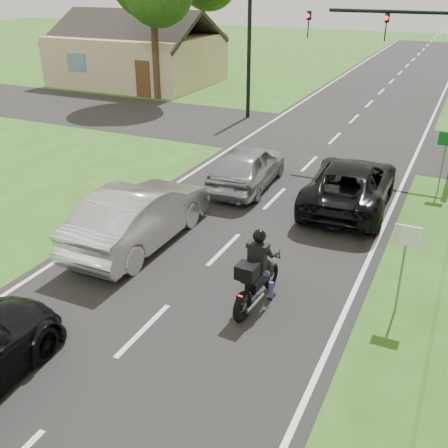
{
  "coord_description": "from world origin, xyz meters",
  "views": [
    {
      "loc": [
        5.39,
        -7.45,
        6.77
      ],
      "look_at": [
        0.47,
        3.0,
        1.3
      ],
      "focal_mm": 42.0,
      "sensor_mm": 36.0,
      "label": 1
    }
  ],
  "objects": [
    {
      "name": "silver_sedan",
      "position": [
        -2.27,
        3.39,
        0.85
      ],
      "size": [
        1.78,
        5.1,
        1.68
      ],
      "primitive_type": "imported",
      "rotation": [
        0.0,
        0.0,
        3.14
      ],
      "color": "silver",
      "rests_on": "road"
    },
    {
      "name": "sign_white",
      "position": [
        4.7,
        2.98,
        1.6
      ],
      "size": [
        0.55,
        0.07,
        2.12
      ],
      "color": "slate",
      "rests_on": "ground"
    },
    {
      "name": "dark_suv",
      "position": [
        2.36,
        8.51,
        0.76
      ],
      "size": [
        2.79,
        5.52,
        1.5
      ],
      "primitive_type": "imported",
      "rotation": [
        0.0,
        0.0,
        3.2
      ],
      "color": "black",
      "rests_on": "road"
    },
    {
      "name": "silver_suv",
      "position": [
        -1.28,
        8.65,
        0.77
      ],
      "size": [
        2.06,
        4.53,
        1.51
      ],
      "primitive_type": "imported",
      "rotation": [
        0.0,
        0.0,
        3.21
      ],
      "color": "#9EA2A6",
      "rests_on": "road"
    },
    {
      "name": "road",
      "position": [
        0.0,
        10.0,
        0.01
      ],
      "size": [
        8.0,
        100.0,
        0.01
      ],
      "primitive_type": "cube",
      "color": "black",
      "rests_on": "ground"
    },
    {
      "name": "sign_green",
      "position": [
        4.9,
        10.98,
        1.6
      ],
      "size": [
        0.55,
        0.07,
        2.12
      ],
      "color": "slate",
      "rests_on": "ground"
    },
    {
      "name": "house",
      "position": [
        -16.0,
        24.0,
        1.77
      ],
      "size": [
        10.2,
        8.0,
        4.84
      ],
      "color": "tan",
      "rests_on": "ground"
    },
    {
      "name": "cross_road",
      "position": [
        0.0,
        16.0,
        0.01
      ],
      "size": [
        60.0,
        7.0,
        0.01
      ],
      "primitive_type": "cube",
      "color": "black",
      "rests_on": "ground"
    },
    {
      "name": "ground",
      "position": [
        0.0,
        0.0,
        0.0
      ],
      "size": [
        140.0,
        140.0,
        0.0
      ],
      "primitive_type": "plane",
      "color": "#2F5B19",
      "rests_on": "ground"
    },
    {
      "name": "signal_pole_far",
      "position": [
        -5.2,
        18.0,
        3.0
      ],
      "size": [
        0.2,
        0.2,
        6.0
      ],
      "primitive_type": "cylinder",
      "color": "black",
      "rests_on": "ground"
    },
    {
      "name": "traffic_signal",
      "position": [
        3.34,
        14.0,
        4.14
      ],
      "size": [
        6.38,
        0.44,
        6.0
      ],
      "color": "black",
      "rests_on": "ground"
    },
    {
      "name": "motorcycle_rider",
      "position": [
        1.77,
        1.93,
        0.74
      ],
      "size": [
        0.62,
        2.18,
        1.87
      ],
      "rotation": [
        0.0,
        0.0,
        -0.07
      ],
      "color": "black",
      "rests_on": "ground"
    }
  ]
}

